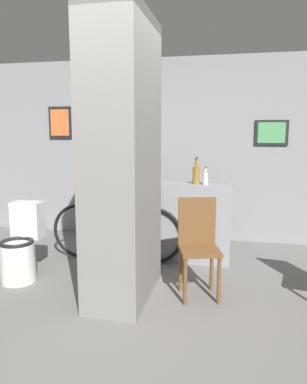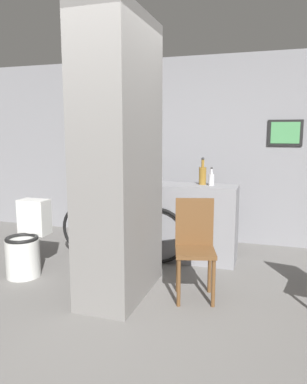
{
  "view_description": "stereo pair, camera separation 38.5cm",
  "coord_description": "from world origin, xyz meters",
  "views": [
    {
      "loc": [
        1.01,
        -2.78,
        1.57
      ],
      "look_at": [
        0.21,
        0.93,
        0.95
      ],
      "focal_mm": 35.0,
      "sensor_mm": 36.0,
      "label": 1
    },
    {
      "loc": [
        1.38,
        -2.68,
        1.57
      ],
      "look_at": [
        0.21,
        0.93,
        0.95
      ],
      "focal_mm": 35.0,
      "sensor_mm": 36.0,
      "label": 2
    }
  ],
  "objects": [
    {
      "name": "pillar_center",
      "position": [
        0.01,
        0.53,
        1.3
      ],
      "size": [
        0.54,
        1.07,
        2.6
      ],
      "color": "gray",
      "rests_on": "ground_plane"
    },
    {
      "name": "chair_near_pillar",
      "position": [
        0.7,
        0.68,
        0.52
      ],
      "size": [
        0.45,
        0.45,
        0.94
      ],
      "rotation": [
        0.0,
        0.0,
        0.27
      ],
      "color": "brown",
      "rests_on": "ground_plane"
    },
    {
      "name": "bottle_short",
      "position": [
        0.69,
        1.69,
        1.01
      ],
      "size": [
        0.07,
        0.07,
        0.22
      ],
      "color": "silver",
      "rests_on": "counter_shelf"
    },
    {
      "name": "counter_shelf",
      "position": [
        0.32,
        1.69,
        0.47
      ],
      "size": [
        1.35,
        0.44,
        0.93
      ],
      "color": "gray",
      "rests_on": "ground_plane"
    },
    {
      "name": "ground_plane",
      "position": [
        0.0,
        0.0,
        0.0
      ],
      "size": [
        14.0,
        14.0,
        0.0
      ],
      "primitive_type": "plane",
      "color": "slate"
    },
    {
      "name": "bicycle",
      "position": [
        -0.36,
        1.44,
        0.35
      ],
      "size": [
        1.64,
        0.42,
        0.73
      ],
      "color": "black",
      "rests_on": "ground_plane"
    },
    {
      "name": "toilet",
      "position": [
        -1.17,
        0.67,
        0.34
      ],
      "size": [
        0.36,
        0.52,
        0.81
      ],
      "color": "silver",
      "rests_on": "ground_plane"
    },
    {
      "name": "wall_back",
      "position": [
        -0.0,
        2.63,
        1.3
      ],
      "size": [
        8.0,
        0.09,
        2.6
      ],
      "color": "gray",
      "rests_on": "ground_plane"
    },
    {
      "name": "bottle_tall",
      "position": [
        0.57,
        1.75,
        1.05
      ],
      "size": [
        0.09,
        0.09,
        0.33
      ],
      "color": "olive",
      "rests_on": "counter_shelf"
    }
  ]
}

